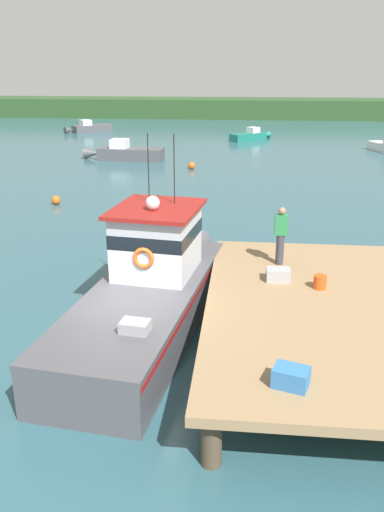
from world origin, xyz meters
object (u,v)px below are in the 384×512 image
object	(u,v)px
crate_single_far	(278,275)
crate_stack_mid_dock	(291,377)
main_fishing_boat	(151,288)
mooring_buoy_spare_mooring	(192,165)
deckhand_by_the_boat	(281,235)
moored_boat_near_channel	(251,136)
mooring_buoy_channel_marker	(148,150)
mooring_buoy_outer	(195,232)
moored_boat_far_right	(125,153)
mooring_buoy_inshore	(56,200)
bait_bucket	(320,282)
moored_boat_far_left	(89,128)

from	to	relation	value
crate_single_far	crate_stack_mid_dock	xyz separation A→B (m)	(-0.03, -4.81, 0.01)
main_fishing_boat	mooring_buoy_spare_mooring	distance (m)	22.39
main_fishing_boat	crate_single_far	distance (m)	3.30
main_fishing_boat	deckhand_by_the_boat	size ratio (longest dim) A/B	6.11
crate_single_far	deckhand_by_the_boat	world-z (taller)	deckhand_by_the_boat
moored_boat_near_channel	crate_stack_mid_dock	bearing A→B (deg)	-89.20
deckhand_by_the_boat	mooring_buoy_channel_marker	world-z (taller)	deckhand_by_the_boat
crate_stack_mid_dock	mooring_buoy_channel_marker	distance (m)	34.28
mooring_buoy_outer	mooring_buoy_channel_marker	distance (m)	22.05
mooring_buoy_spare_mooring	mooring_buoy_outer	size ratio (longest dim) A/B	0.92
deckhand_by_the_boat	moored_boat_far_right	size ratio (longest dim) A/B	0.27
mooring_buoy_channel_marker	crate_single_far	bearing A→B (deg)	-73.09
deckhand_by_the_boat	mooring_buoy_outer	xyz separation A→B (m)	(-2.95, 5.84, -1.80)
crate_single_far	mooring_buoy_outer	world-z (taller)	crate_single_far
moored_boat_near_channel	mooring_buoy_outer	world-z (taller)	moored_boat_near_channel
deckhand_by_the_boat	mooring_buoy_outer	bearing A→B (deg)	116.79
mooring_buoy_inshore	bait_bucket	bearing A→B (deg)	-47.54
moored_boat_far_left	mooring_buoy_channel_marker	distance (m)	15.89
main_fishing_boat	moored_boat_far_left	bearing A→B (deg)	108.35
main_fishing_boat	mooring_buoy_channel_marker	distance (m)	29.21
moored_boat_near_channel	mooring_buoy_channel_marker	world-z (taller)	moored_boat_near_channel
moored_boat_near_channel	bait_bucket	bearing A→B (deg)	-87.54
crate_stack_mid_dock	moored_boat_near_channel	world-z (taller)	crate_stack_mid_dock
moored_boat_far_right	mooring_buoy_inshore	size ratio (longest dim) A/B	13.45
crate_stack_mid_dock	mooring_buoy_outer	bearing A→B (deg)	103.39
mooring_buoy_spare_mooring	moored_boat_far_right	bearing A→B (deg)	148.95
main_fishing_boat	mooring_buoy_inshore	size ratio (longest dim) A/B	22.52
deckhand_by_the_boat	moored_boat_far_left	distance (m)	44.05
deckhand_by_the_boat	mooring_buoy_spare_mooring	world-z (taller)	deckhand_by_the_boat
bait_bucket	mooring_buoy_outer	bearing A→B (deg)	117.29
main_fishing_boat	mooring_buoy_outer	bearing A→B (deg)	86.84
moored_boat_far_right	crate_single_far	bearing A→B (deg)	-68.93
mooring_buoy_outer	bait_bucket	bearing A→B (deg)	-62.71
crate_single_far	deckhand_by_the_boat	size ratio (longest dim) A/B	0.37
crate_stack_mid_dock	moored_boat_near_channel	bearing A→B (deg)	90.80
mooring_buoy_channel_marker	mooring_buoy_inshore	bearing A→B (deg)	-95.34
mooring_buoy_spare_mooring	moored_boat_near_channel	bearing A→B (deg)	75.52
moored_boat_far_right	mooring_buoy_outer	bearing A→B (deg)	-69.29
main_fishing_boat	crate_stack_mid_dock	bearing A→B (deg)	-53.99
moored_boat_far_right	mooring_buoy_spare_mooring	world-z (taller)	moored_boat_far_right
deckhand_by_the_boat	moored_boat_far_right	bearing A→B (deg)	112.25
mooring_buoy_inshore	mooring_buoy_outer	distance (m)	8.71
crate_stack_mid_dock	deckhand_by_the_boat	size ratio (longest dim) A/B	0.37
deckhand_by_the_boat	mooring_buoy_spare_mooring	xyz separation A→B (m)	(-4.60, 20.75, -1.82)
main_fishing_boat	mooring_buoy_outer	xyz separation A→B (m)	(0.41, 7.43, -0.75)
bait_bucket	mooring_buoy_outer	world-z (taller)	bait_bucket
crate_single_far	deckhand_by_the_boat	xyz separation A→B (m)	(0.09, 1.24, 0.70)
crate_single_far	bait_bucket	world-z (taller)	bait_bucket
main_fishing_boat	moored_boat_near_channel	xyz separation A→B (m)	(2.66, 37.45, -0.61)
moored_boat_far_left	crate_single_far	bearing A→B (deg)	-67.57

